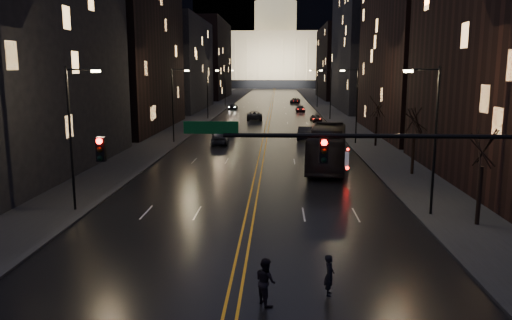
# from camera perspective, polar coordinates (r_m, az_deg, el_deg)

# --- Properties ---
(ground) EXTENTS (900.00, 900.00, 0.00)m
(ground) POSITION_cam_1_polar(r_m,az_deg,el_deg) (21.62, -2.18, -13.67)
(ground) COLOR black
(ground) RESTS_ON ground
(road) EXTENTS (20.00, 320.00, 0.02)m
(road) POSITION_cam_1_polar(r_m,az_deg,el_deg) (149.96, 1.89, 6.87)
(road) COLOR black
(road) RESTS_ON ground
(sidewalk_left) EXTENTS (8.00, 320.00, 0.16)m
(sidewalk_left) POSITION_cam_1_polar(r_m,az_deg,el_deg) (150.76, -3.48, 6.90)
(sidewalk_left) COLOR black
(sidewalk_left) RESTS_ON ground
(sidewalk_right) EXTENTS (8.00, 320.00, 0.16)m
(sidewalk_right) POSITION_cam_1_polar(r_m,az_deg,el_deg) (150.45, 7.27, 6.84)
(sidewalk_right) COLOR black
(sidewalk_right) RESTS_ON ground
(center_line) EXTENTS (0.62, 320.00, 0.01)m
(center_line) POSITION_cam_1_polar(r_m,az_deg,el_deg) (149.96, 1.89, 6.88)
(center_line) COLOR orange
(center_line) RESTS_ON road
(building_left_near) EXTENTS (12.00, 28.00, 22.00)m
(building_left_near) POSITION_cam_1_polar(r_m,az_deg,el_deg) (47.51, -26.59, 11.88)
(building_left_near) COLOR black
(building_left_near) RESTS_ON ground
(building_left_mid) EXTENTS (12.00, 30.00, 28.00)m
(building_left_mid) POSITION_cam_1_polar(r_m,az_deg,el_deg) (77.28, -14.98, 13.78)
(building_left_mid) COLOR black
(building_left_mid) RESTS_ON ground
(building_left_far) EXTENTS (12.00, 34.00, 20.00)m
(building_left_far) POSITION_cam_1_polar(r_m,az_deg,el_deg) (113.98, -9.11, 10.72)
(building_left_far) COLOR black
(building_left_far) RESTS_ON ground
(building_left_dist) EXTENTS (12.00, 40.00, 24.00)m
(building_left_dist) POSITION_cam_1_polar(r_m,az_deg,el_deg) (161.33, -5.67, 11.33)
(building_left_dist) COLOR black
(building_left_dist) RESTS_ON ground
(building_right_mid) EXTENTS (12.00, 34.00, 26.00)m
(building_right_mid) POSITION_cam_1_polar(r_m,az_deg,el_deg) (113.44, 12.62, 12.13)
(building_right_mid) COLOR black
(building_right_mid) RESTS_ON ground
(building_right_dist) EXTENTS (12.00, 40.00, 22.00)m
(building_right_dist) POSITION_cam_1_polar(r_m,az_deg,el_deg) (160.88, 9.59, 10.88)
(building_right_dist) COLOR black
(building_right_dist) RESTS_ON ground
(capitol) EXTENTS (90.00, 50.00, 58.50)m
(capitol) POSITION_cam_1_polar(r_m,az_deg,el_deg) (269.83, 2.21, 12.00)
(capitol) COLOR black
(capitol) RESTS_ON ground
(traffic_signal) EXTENTS (17.29, 0.45, 7.00)m
(traffic_signal) POSITION_cam_1_polar(r_m,az_deg,el_deg) (20.47, 14.43, -0.38)
(traffic_signal) COLOR black
(traffic_signal) RESTS_ON ground
(streetlamp_right_near) EXTENTS (2.13, 0.25, 9.00)m
(streetlamp_right_near) POSITION_cam_1_polar(r_m,az_deg,el_deg) (31.29, 19.52, 2.90)
(streetlamp_right_near) COLOR black
(streetlamp_right_near) RESTS_ON ground
(streetlamp_left_near) EXTENTS (2.13, 0.25, 9.00)m
(streetlamp_left_near) POSITION_cam_1_polar(r_m,az_deg,el_deg) (32.42, -20.17, 3.09)
(streetlamp_left_near) COLOR black
(streetlamp_left_near) RESTS_ON ground
(streetlamp_right_mid) EXTENTS (2.13, 0.25, 9.00)m
(streetlamp_right_mid) POSITION_cam_1_polar(r_m,az_deg,el_deg) (60.50, 11.28, 6.55)
(streetlamp_right_mid) COLOR black
(streetlamp_right_mid) RESTS_ON ground
(streetlamp_left_mid) EXTENTS (2.13, 0.25, 9.00)m
(streetlamp_left_mid) POSITION_cam_1_polar(r_m,az_deg,el_deg) (61.10, -9.34, 6.64)
(streetlamp_left_mid) COLOR black
(streetlamp_left_mid) RESTS_ON ground
(streetlamp_right_far) EXTENTS (2.13, 0.25, 9.00)m
(streetlamp_right_far) POSITION_cam_1_polar(r_m,az_deg,el_deg) (90.24, 8.41, 7.78)
(streetlamp_right_far) COLOR black
(streetlamp_right_far) RESTS_ON ground
(streetlamp_left_far) EXTENTS (2.13, 0.25, 9.00)m
(streetlamp_left_far) POSITION_cam_1_polar(r_m,az_deg,el_deg) (90.64, -5.45, 7.86)
(streetlamp_left_far) COLOR black
(streetlamp_left_far) RESTS_ON ground
(streetlamp_right_dist) EXTENTS (2.13, 0.25, 9.00)m
(streetlamp_right_dist) POSITION_cam_1_polar(r_m,az_deg,el_deg) (120.10, 6.96, 8.40)
(streetlamp_right_dist) COLOR black
(streetlamp_right_dist) RESTS_ON ground
(streetlamp_left_dist) EXTENTS (2.13, 0.25, 9.00)m
(streetlamp_left_dist) POSITION_cam_1_polar(r_m,az_deg,el_deg) (120.40, -3.47, 8.46)
(streetlamp_left_dist) COLOR black
(streetlamp_left_dist) RESTS_ON ground
(tree_right_near) EXTENTS (2.40, 2.40, 6.65)m
(tree_right_near) POSITION_cam_1_polar(r_m,az_deg,el_deg) (30.22, 24.52, 1.25)
(tree_right_near) COLOR black
(tree_right_near) RESTS_ON ground
(tree_right_mid) EXTENTS (2.40, 2.40, 6.65)m
(tree_right_mid) POSITION_cam_1_polar(r_m,az_deg,el_deg) (43.42, 17.68, 4.15)
(tree_right_mid) COLOR black
(tree_right_mid) RESTS_ON ground
(tree_right_far) EXTENTS (2.40, 2.40, 6.65)m
(tree_right_far) POSITION_cam_1_polar(r_m,az_deg,el_deg) (58.95, 13.67, 5.82)
(tree_right_far) COLOR black
(tree_right_far) RESTS_ON ground
(bus) EXTENTS (4.83, 13.63, 3.71)m
(bus) POSITION_cam_1_polar(r_m,az_deg,el_deg) (45.94, 8.18, 1.48)
(bus) COLOR black
(bus) RESTS_ON ground
(oncoming_car_a) EXTENTS (2.32, 5.09, 1.69)m
(oncoming_car_a) POSITION_cam_1_polar(r_m,az_deg,el_deg) (59.85, -4.17, 2.60)
(oncoming_car_a) COLOR black
(oncoming_car_a) RESTS_ON ground
(oncoming_car_b) EXTENTS (2.05, 5.23, 1.70)m
(oncoming_car_b) POSITION_cam_1_polar(r_m,az_deg,el_deg) (69.08, -3.22, 3.63)
(oncoming_car_b) COLOR black
(oncoming_car_b) RESTS_ON ground
(oncoming_car_c) EXTENTS (2.97, 5.95, 1.62)m
(oncoming_car_c) POSITION_cam_1_polar(r_m,az_deg,el_deg) (89.00, -0.18, 5.10)
(oncoming_car_c) COLOR black
(oncoming_car_c) RESTS_ON ground
(oncoming_car_d) EXTENTS (1.98, 4.57, 1.31)m
(oncoming_car_d) POSITION_cam_1_polar(r_m,az_deg,el_deg) (112.82, -2.67, 6.09)
(oncoming_car_d) COLOR black
(oncoming_car_d) RESTS_ON ground
(receding_car_a) EXTENTS (2.28, 5.12, 1.63)m
(receding_car_a) POSITION_cam_1_polar(r_m,az_deg,el_deg) (64.24, 5.62, 3.07)
(receding_car_a) COLOR black
(receding_car_a) RESTS_ON ground
(receding_car_b) EXTENTS (2.06, 4.01, 1.31)m
(receding_car_b) POSITION_cam_1_polar(r_m,az_deg,el_deg) (86.43, 6.86, 4.77)
(receding_car_b) COLOR black
(receding_car_b) RESTS_ON ground
(receding_car_c) EXTENTS (2.01, 4.55, 1.30)m
(receding_car_c) POSITION_cam_1_polar(r_m,az_deg,el_deg) (106.75, 5.09, 5.83)
(receding_car_c) COLOR black
(receding_car_c) RESTS_ON ground
(receding_car_d) EXTENTS (3.09, 5.48, 1.44)m
(receding_car_d) POSITION_cam_1_polar(r_m,az_deg,el_deg) (135.41, 4.49, 6.79)
(receding_car_d) COLOR black
(receding_car_d) RESTS_ON ground
(pedestrian_a) EXTENTS (0.46, 0.65, 1.67)m
(pedestrian_a) POSITION_cam_1_polar(r_m,az_deg,el_deg) (20.28, 8.38, -12.89)
(pedestrian_a) COLOR black
(pedestrian_a) RESTS_ON ground
(pedestrian_b) EXTENTS (0.88, 1.01, 1.83)m
(pedestrian_b) POSITION_cam_1_polar(r_m,az_deg,el_deg) (19.36, 1.10, -13.67)
(pedestrian_b) COLOR black
(pedestrian_b) RESTS_ON ground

